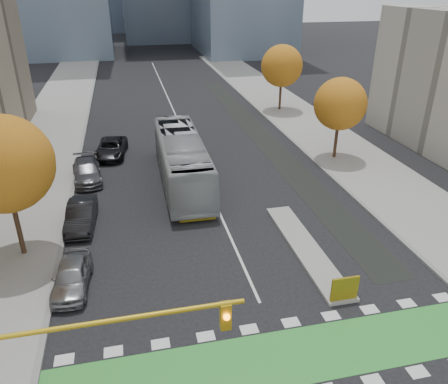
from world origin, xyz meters
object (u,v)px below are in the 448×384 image
tree_east_near (340,104)px  tree_east_far (282,66)px  parked_car_a (72,276)px  parked_car_b (81,215)px  hazard_board (345,289)px  traffic_signal_west (67,355)px  parked_car_d (111,148)px  tree_west (3,164)px  parked_car_c (87,171)px  bus (182,159)px

tree_east_near → tree_east_far: 16.01m
parked_car_a → parked_car_b: size_ratio=0.92×
hazard_board → tree_east_near: bearing=65.8°
traffic_signal_west → hazard_board: bearing=21.5°
tree_east_far → parked_car_d: bearing=-150.7°
tree_west → parked_car_b: (3.05, 2.69, -4.85)m
tree_west → tree_east_far: size_ratio=1.08×
tree_west → parked_car_c: bearing=73.3°
parked_car_c → bus: bearing=-21.8°
parked_car_d → parked_car_c: bearing=-102.2°
traffic_signal_west → parked_car_d: bearing=88.4°
bus → parked_car_d: size_ratio=2.58×
parked_car_b → tree_east_near: bearing=22.7°
hazard_board → parked_car_d: (-11.18, 22.77, -0.07)m
parked_car_b → bus: bearing=39.5°
bus → parked_car_a: bearing=-121.2°
tree_east_near → parked_car_a: tree_east_near is taller
parked_car_a → parked_car_c: parked_car_c is taller
tree_east_near → traffic_signal_west: tree_east_near is taller
tree_east_far → parked_car_b: size_ratio=1.64×
hazard_board → tree_east_near: tree_east_near is taller
tree_west → traffic_signal_west: bearing=-72.0°
tree_west → bus: bearing=37.8°
parked_car_a → parked_car_d: parked_car_d is taller
parked_car_b → parked_car_d: 12.41m
bus → parked_car_b: 9.01m
tree_east_near → parked_car_a: (-21.00, -13.70, -4.14)m
hazard_board → parked_car_b: bearing=141.0°
bus → parked_car_a: bus is taller
bus → parked_car_c: size_ratio=2.64×
tree_east_far → parked_car_b: tree_east_far is taller
parked_car_d → traffic_signal_west: bearing=-83.8°
parked_car_a → hazard_board: bearing=-13.5°
parked_car_c → parked_car_d: 5.32m
tree_east_near → parked_car_d: size_ratio=1.34×
bus → tree_east_near: bearing=9.1°
parked_car_a → parked_car_b: parked_car_b is taller
parked_car_a → parked_car_b: 6.40m
hazard_board → tree_east_far: bearing=75.9°
tree_west → parked_car_c: size_ratio=1.60×
traffic_signal_west → parked_car_d: 27.69m
tree_east_near → bus: tree_east_near is taller
traffic_signal_west → parked_car_d: (0.75, 27.49, -3.30)m
hazard_board → parked_car_c: size_ratio=0.27×
parked_car_a → parked_car_d: (1.82, 18.68, 0.01)m
parked_car_a → traffic_signal_west: bearing=-79.1°
tree_east_near → traffic_signal_west: 30.08m
tree_west → tree_east_near: 26.01m
bus → parked_car_d: (-5.45, 7.02, -1.16)m
tree_east_far → traffic_signal_west: bearing=-117.9°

